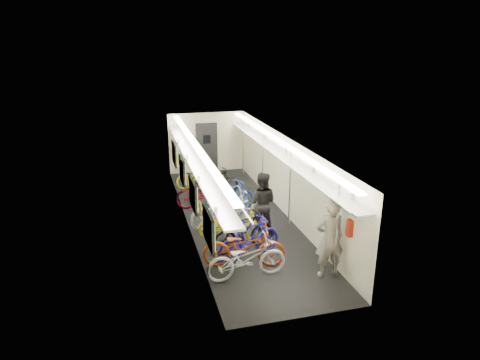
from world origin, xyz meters
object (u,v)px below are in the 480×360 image
passenger_near (330,239)px  passenger_mid (262,203)px  bicycle_1 (249,239)px  bicycle_0 (247,259)px  backpack (353,228)px

passenger_near → passenger_mid: size_ratio=1.06×
bicycle_1 → passenger_near: bearing=-147.2°
bicycle_0 → backpack: backpack is taller
bicycle_0 → backpack: (2.17, -0.69, 0.80)m
passenger_mid → backpack: bearing=137.4°
passenger_near → backpack: 0.61m
bicycle_0 → passenger_near: bearing=-103.7°
bicycle_0 → bicycle_1: bicycle_1 is taller
backpack → passenger_near: bearing=146.8°
bicycle_0 → backpack: size_ratio=4.81×
bicycle_1 → bicycle_0: bearing=142.2°
bicycle_1 → backpack: 2.53m
bicycle_1 → passenger_mid: 1.59m
bicycle_1 → backpack: backpack is taller
bicycle_1 → passenger_mid: bearing=-46.0°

